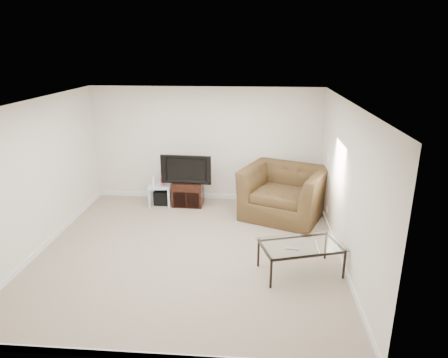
# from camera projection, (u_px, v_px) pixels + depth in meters

# --- Properties ---
(floor) EXTENTS (5.00, 5.00, 0.00)m
(floor) POSITION_uv_depth(u_px,v_px,m) (189.00, 251.00, 6.77)
(floor) COLOR tan
(floor) RESTS_ON ground
(ceiling) EXTENTS (5.00, 5.00, 0.00)m
(ceiling) POSITION_uv_depth(u_px,v_px,m) (184.00, 102.00, 5.98)
(ceiling) COLOR white
(ceiling) RESTS_ON ground
(wall_back) EXTENTS (5.00, 0.02, 2.50)m
(wall_back) POSITION_uv_depth(u_px,v_px,m) (206.00, 145.00, 8.74)
(wall_back) COLOR silver
(wall_back) RESTS_ON ground
(wall_left) EXTENTS (0.02, 5.00, 2.50)m
(wall_left) POSITION_uv_depth(u_px,v_px,m) (37.00, 177.00, 6.56)
(wall_left) COLOR silver
(wall_left) RESTS_ON ground
(wall_right) EXTENTS (0.02, 5.00, 2.50)m
(wall_right) POSITION_uv_depth(u_px,v_px,m) (346.00, 185.00, 6.18)
(wall_right) COLOR silver
(wall_right) RESTS_ON ground
(plate_back) EXTENTS (0.12, 0.02, 0.12)m
(plate_back) POSITION_uv_depth(u_px,v_px,m) (143.00, 144.00, 8.83)
(plate_back) COLOR white
(plate_back) RESTS_ON wall_back
(plate_right_switch) EXTENTS (0.02, 0.09, 0.13)m
(plate_right_switch) POSITION_uv_depth(u_px,v_px,m) (328.00, 158.00, 7.70)
(plate_right_switch) COLOR white
(plate_right_switch) RESTS_ON wall_right
(plate_right_outlet) EXTENTS (0.02, 0.08, 0.12)m
(plate_right_outlet) POSITION_uv_depth(u_px,v_px,m) (327.00, 209.00, 7.71)
(plate_right_outlet) COLOR white
(plate_right_outlet) RESTS_ON wall_right
(tv_stand) EXTENTS (0.65, 0.46, 0.54)m
(tv_stand) POSITION_uv_depth(u_px,v_px,m) (188.00, 193.00, 8.65)
(tv_stand) COLOR black
(tv_stand) RESTS_ON floor
(dvd_player) EXTENTS (0.35, 0.25, 0.05)m
(dvd_player) POSITION_uv_depth(u_px,v_px,m) (187.00, 186.00, 8.56)
(dvd_player) COLOR black
(dvd_player) RESTS_ON tv_stand
(television) EXTENTS (1.00, 0.25, 0.62)m
(television) POSITION_uv_depth(u_px,v_px,m) (187.00, 168.00, 8.44)
(television) COLOR black
(television) RESTS_ON tv_stand
(side_table) EXTENTS (0.50, 0.50, 0.44)m
(side_table) POSITION_uv_depth(u_px,v_px,m) (160.00, 195.00, 8.71)
(side_table) COLOR silver
(side_table) RESTS_ON floor
(subwoofer) EXTENTS (0.30, 0.30, 0.30)m
(subwoofer) POSITION_uv_depth(u_px,v_px,m) (162.00, 197.00, 8.75)
(subwoofer) COLOR black
(subwoofer) RESTS_ON floor
(game_console) EXTENTS (0.05, 0.15, 0.20)m
(game_console) POSITION_uv_depth(u_px,v_px,m) (154.00, 181.00, 8.59)
(game_console) COLOR white
(game_console) RESTS_ON side_table
(game_case) EXTENTS (0.05, 0.13, 0.18)m
(game_case) POSITION_uv_depth(u_px,v_px,m) (162.00, 181.00, 8.59)
(game_case) COLOR #CC4C4C
(game_case) RESTS_ON side_table
(recliner) EXTENTS (1.82, 1.53, 1.36)m
(recliner) POSITION_uv_depth(u_px,v_px,m) (284.00, 184.00, 7.96)
(recliner) COLOR #513B23
(recliner) RESTS_ON floor
(coffee_table) EXTENTS (1.37, 1.02, 0.48)m
(coffee_table) POSITION_uv_depth(u_px,v_px,m) (300.00, 258.00, 6.05)
(coffee_table) COLOR black
(coffee_table) RESTS_ON floor
(remote) EXTENTS (0.20, 0.07, 0.02)m
(remote) POSITION_uv_depth(u_px,v_px,m) (292.00, 249.00, 5.81)
(remote) COLOR #B2B2B7
(remote) RESTS_ON coffee_table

